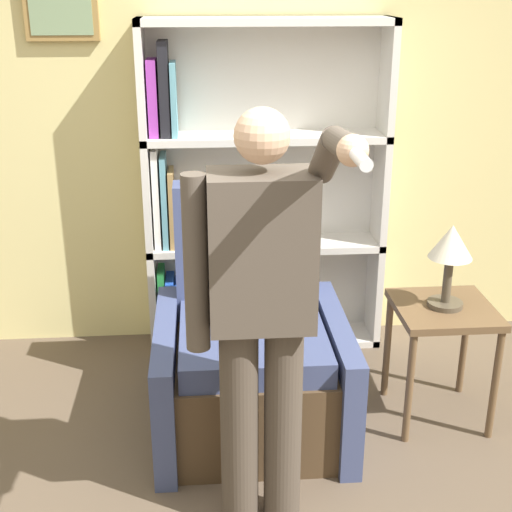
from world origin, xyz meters
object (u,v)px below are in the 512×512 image
bookcase (246,195)px  person_standing (261,310)px  table_lamp (451,249)px  side_table (443,325)px  armchair (251,357)px

bookcase → person_standing: size_ratio=1.12×
bookcase → table_lamp: (0.91, -0.89, -0.03)m
side_table → table_lamp: size_ratio=1.48×
person_standing → table_lamp: person_standing is taller
armchair → side_table: armchair is taller
table_lamp → bookcase: bearing=135.7°
armchair → person_standing: bearing=-91.0°
bookcase → table_lamp: bookcase is taller
armchair → side_table: 0.96m
side_table → table_lamp: table_lamp is taller
bookcase → side_table: bearing=-44.3°
side_table → table_lamp: bearing=-90.0°
bookcase → person_standing: bookcase is taller
person_standing → side_table: (0.96, 0.70, -0.45)m
table_lamp → armchair: bearing=178.0°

